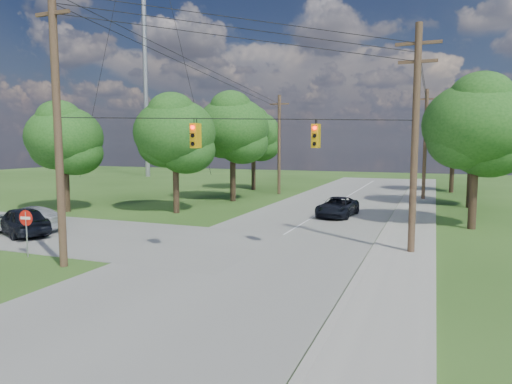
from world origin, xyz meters
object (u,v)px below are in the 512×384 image
at_px(pole_sw, 57,117).
at_px(pole_north_w, 279,144).
at_px(car_cross_dark, 22,221).
at_px(do_not_enter_sign, 26,223).
at_px(car_main_north, 337,207).
at_px(car_cross_silver, 22,220).
at_px(pole_north_e, 425,144).
at_px(pole_ne, 415,136).

distance_m(pole_sw, pole_north_w, 29.62).
xyz_separation_m(car_cross_dark, do_not_enter_sign, (4.39, -3.59, 0.75)).
bearing_deg(car_main_north, pole_north_w, 128.01).
xyz_separation_m(car_cross_silver, car_main_north, (15.76, 12.50, -0.05)).
distance_m(pole_north_e, car_cross_silver, 32.94).
bearing_deg(pole_north_w, pole_ne, -57.71).
xyz_separation_m(pole_sw, pole_ne, (13.50, 7.60, -0.76)).
distance_m(car_cross_dark, car_main_north, 20.02).
relative_size(pole_north_w, car_cross_silver, 2.30).
bearing_deg(car_main_north, pole_sw, -111.69).
bearing_deg(pole_north_e, pole_ne, -90.00).
height_order(pole_north_w, car_cross_dark, pole_north_w).
distance_m(pole_north_w, car_cross_silver, 26.27).
xyz_separation_m(pole_sw, pole_north_e, (13.50, 29.60, -1.10)).
relative_size(pole_sw, do_not_enter_sign, 5.54).
distance_m(pole_north_e, car_main_north, 14.20).
distance_m(pole_ne, car_cross_silver, 21.87).
bearing_deg(car_main_north, car_cross_silver, -138.09).
bearing_deg(pole_north_w, pole_north_e, 0.00).
distance_m(pole_sw, pole_ne, 15.51).
bearing_deg(pole_north_w, car_cross_dark, -104.73).
distance_m(pole_ne, car_main_north, 12.03).
distance_m(car_cross_silver, do_not_enter_sign, 6.52).
relative_size(pole_sw, pole_north_w, 1.20).
xyz_separation_m(pole_north_w, do_not_enter_sign, (-2.29, -29.00, -3.54)).
bearing_deg(car_cross_silver, pole_sw, 40.23).
xyz_separation_m(pole_north_w, car_cross_dark, (-6.68, -25.41, -4.29)).
height_order(pole_ne, car_cross_silver, pole_ne).
bearing_deg(pole_ne, pole_sw, -150.62).
height_order(pole_north_w, do_not_enter_sign, pole_north_w).
bearing_deg(car_main_north, do_not_enter_sign, -119.49).
xyz_separation_m(pole_north_w, car_main_north, (8.50, -12.36, -4.43)).
distance_m(pole_ne, pole_north_w, 26.03).
distance_m(pole_north_e, pole_north_w, 13.90).
bearing_deg(do_not_enter_sign, car_cross_silver, 135.79).
distance_m(pole_north_w, car_cross_dark, 26.62).
bearing_deg(pole_north_e, pole_north_w, 180.00).
height_order(pole_north_e, car_cross_silver, pole_north_e).
bearing_deg(car_cross_silver, do_not_enter_sign, 32.15).
relative_size(pole_ne, pole_north_e, 1.05).
bearing_deg(car_cross_dark, do_not_enter_sign, 74.99).
xyz_separation_m(pole_ne, car_cross_dark, (-20.58, -3.41, -4.63)).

